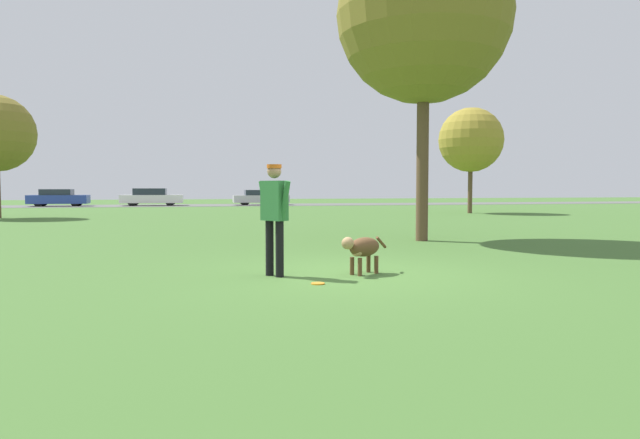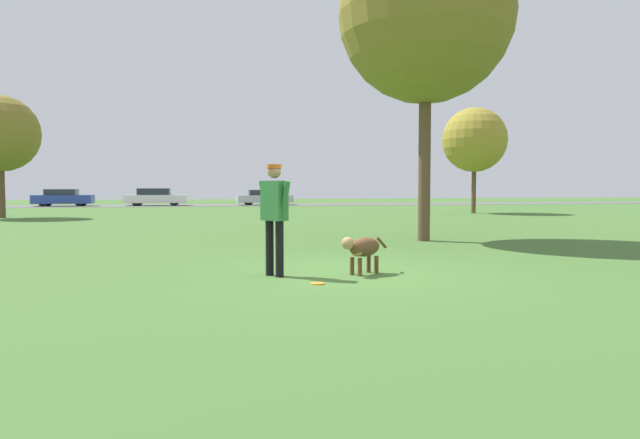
% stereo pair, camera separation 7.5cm
% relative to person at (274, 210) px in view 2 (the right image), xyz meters
% --- Properties ---
extents(ground_plane, '(120.00, 120.00, 0.00)m').
position_rel_person_xyz_m(ground_plane, '(1.17, -0.04, -1.06)').
color(ground_plane, '#426B2D').
extents(far_road_strip, '(120.00, 6.00, 0.01)m').
position_rel_person_xyz_m(far_road_strip, '(1.17, 36.65, -1.06)').
color(far_road_strip, '#5B5B59').
rests_on(far_road_strip, ground_plane).
extents(person, '(0.47, 0.62, 1.78)m').
position_rel_person_xyz_m(person, '(0.00, 0.00, 0.00)').
color(person, black).
rests_on(person, ground_plane).
extents(dog, '(0.95, 0.63, 0.63)m').
position_rel_person_xyz_m(dog, '(1.42, -0.13, -0.63)').
color(dog, brown).
rests_on(dog, ground_plane).
extents(frisbee, '(0.20, 0.20, 0.02)m').
position_rel_person_xyz_m(frisbee, '(0.51, -0.88, -1.06)').
color(frisbee, orange).
rests_on(frisbee, ground_plane).
extents(tree_far_right, '(3.50, 3.50, 5.74)m').
position_rel_person_xyz_m(tree_far_right, '(13.61, 19.66, 2.92)').
color(tree_far_right, brown).
rests_on(tree_far_right, ground_plane).
extents(tree_far_left, '(3.49, 3.49, 5.62)m').
position_rel_person_xyz_m(tree_far_left, '(-9.95, 19.72, 2.80)').
color(tree_far_left, brown).
rests_on(tree_far_left, ground_plane).
extents(tree_near_right, '(4.55, 4.55, 8.16)m').
position_rel_person_xyz_m(tree_near_right, '(4.67, 5.14, 4.80)').
color(tree_near_right, brown).
rests_on(tree_near_right, ground_plane).
extents(parked_car_blue, '(4.18, 1.86, 1.28)m').
position_rel_person_xyz_m(parked_car_blue, '(-10.96, 36.79, -0.43)').
color(parked_car_blue, '#284293').
rests_on(parked_car_blue, ground_plane).
extents(parked_car_white, '(4.67, 1.98, 1.33)m').
position_rel_person_xyz_m(parked_car_white, '(-4.26, 36.54, -0.40)').
color(parked_car_white, white).
rests_on(parked_car_white, ground_plane).
extents(parked_car_silver, '(4.39, 1.74, 1.21)m').
position_rel_person_xyz_m(parked_car_silver, '(4.11, 36.36, -0.46)').
color(parked_car_silver, '#B7B7BC').
rests_on(parked_car_silver, ground_plane).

